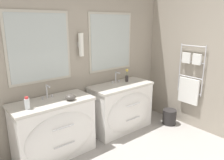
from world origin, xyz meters
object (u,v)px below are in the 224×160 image
object	(u,v)px
amenity_bowl	(70,97)
waste_bin	(169,117)
vanity_right	(122,107)
toiletry_bottle	(27,104)
flower_vase	(127,76)
vanity_left	(55,129)

from	to	relation	value
amenity_bowl	waste_bin	xyz separation A→B (m)	(1.85, -0.31, -0.71)
vanity_right	toiletry_bottle	world-z (taller)	toiletry_bottle
amenity_bowl	flower_vase	xyz separation A→B (m)	(1.23, 0.21, 0.05)
flower_vase	waste_bin	size ratio (longest dim) A/B	0.83
vanity_left	toiletry_bottle	xyz separation A→B (m)	(-0.35, -0.05, 0.48)
vanity_left	amenity_bowl	xyz separation A→B (m)	(0.21, -0.10, 0.44)
toiletry_bottle	amenity_bowl	world-z (taller)	toiletry_bottle
amenity_bowl	waste_bin	world-z (taller)	amenity_bowl
flower_vase	waste_bin	bearing A→B (deg)	-39.89
vanity_left	amenity_bowl	distance (m)	0.50
toiletry_bottle	amenity_bowl	bearing A→B (deg)	-4.98
amenity_bowl	toiletry_bottle	bearing A→B (deg)	175.02
amenity_bowl	vanity_right	bearing A→B (deg)	5.59
vanity_left	vanity_right	distance (m)	1.24
flower_vase	waste_bin	xyz separation A→B (m)	(0.62, -0.51, -0.77)
vanity_left	toiletry_bottle	world-z (taller)	toiletry_bottle
toiletry_bottle	amenity_bowl	xyz separation A→B (m)	(0.56, -0.05, -0.03)
vanity_right	toiletry_bottle	size ratio (longest dim) A/B	6.96
toiletry_bottle	flower_vase	xyz separation A→B (m)	(1.79, 0.16, 0.02)
vanity_left	flower_vase	xyz separation A→B (m)	(1.45, 0.10, 0.50)
vanity_left	flower_vase	distance (m)	1.53
flower_vase	waste_bin	distance (m)	1.11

